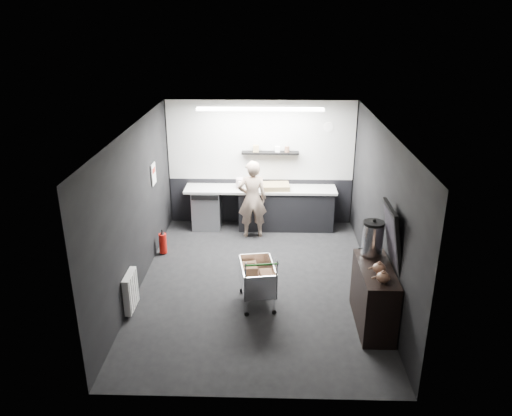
{
  "coord_description": "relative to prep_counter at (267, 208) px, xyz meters",
  "views": [
    {
      "loc": [
        0.19,
        -7.54,
        4.37
      ],
      "look_at": [
        -0.03,
        0.4,
        1.24
      ],
      "focal_mm": 35.0,
      "sensor_mm": 36.0,
      "label": 1
    }
  ],
  "objects": [
    {
      "name": "wall_left",
      "position": [
        -2.14,
        -2.42,
        0.89
      ],
      "size": [
        0.0,
        5.5,
        5.5
      ],
      "primitive_type": "plane",
      "rotation": [
        1.57,
        0.0,
        1.57
      ],
      "color": "black",
      "rests_on": "floor"
    },
    {
      "name": "floor",
      "position": [
        -0.14,
        -2.42,
        -0.46
      ],
      "size": [
        5.5,
        5.5,
        0.0
      ],
      "primitive_type": "plane",
      "color": "black",
      "rests_on": "ground"
    },
    {
      "name": "white_container",
      "position": [
        -0.49,
        -0.05,
        0.53
      ],
      "size": [
        0.22,
        0.17,
        0.18
      ],
      "primitive_type": "cube",
      "rotation": [
        0.0,
        0.0,
        0.07
      ],
      "color": "white",
      "rests_on": "prep_counter"
    },
    {
      "name": "shopping_cart",
      "position": [
        -0.12,
        -3.04,
        -0.01
      ],
      "size": [
        0.63,
        0.93,
        0.94
      ],
      "color": "silver",
      "rests_on": "floor"
    },
    {
      "name": "radiator",
      "position": [
        -2.08,
        -3.32,
        -0.11
      ],
      "size": [
        0.1,
        0.5,
        0.6
      ],
      "primitive_type": "cube",
      "color": "white",
      "rests_on": "wall_left"
    },
    {
      "name": "poster_red_band",
      "position": [
        -2.11,
        -1.12,
        1.16
      ],
      "size": [
        0.02,
        0.22,
        0.1
      ],
      "primitive_type": "cube",
      "color": "red",
      "rests_on": "poster"
    },
    {
      "name": "cardboard_box",
      "position": [
        0.19,
        -0.05,
        0.5
      ],
      "size": [
        0.58,
        0.46,
        0.11
      ],
      "primitive_type": "cube",
      "rotation": [
        0.0,
        0.0,
        0.06
      ],
      "color": "#90794D",
      "rests_on": "prep_counter"
    },
    {
      "name": "wall_front",
      "position": [
        -0.14,
        -5.17,
        0.89
      ],
      "size": [
        5.5,
        0.0,
        5.5
      ],
      "primitive_type": "plane",
      "rotation": [
        -1.57,
        0.0,
        0.0
      ],
      "color": "black",
      "rests_on": "floor"
    },
    {
      "name": "ceiling",
      "position": [
        -0.14,
        -2.42,
        2.24
      ],
      "size": [
        5.5,
        5.5,
        0.0
      ],
      "primitive_type": "plane",
      "rotation": [
        3.14,
        0.0,
        0.0
      ],
      "color": "silver",
      "rests_on": "wall_back"
    },
    {
      "name": "poster",
      "position": [
        -2.12,
        -1.12,
        1.09
      ],
      "size": [
        0.02,
        0.3,
        0.4
      ],
      "primitive_type": "cube",
      "color": "white",
      "rests_on": "wall_left"
    },
    {
      "name": "wall_back",
      "position": [
        -0.14,
        0.33,
        0.89
      ],
      "size": [
        5.5,
        0.0,
        5.5
      ],
      "primitive_type": "plane",
      "rotation": [
        1.57,
        0.0,
        0.0
      ],
      "color": "black",
      "rests_on": "floor"
    },
    {
      "name": "person",
      "position": [
        -0.29,
        -0.45,
        0.36
      ],
      "size": [
        0.64,
        0.47,
        1.63
      ],
      "primitive_type": "imported",
      "rotation": [
        0.0,
        0.0,
        3.28
      ],
      "color": "beige",
      "rests_on": "floor"
    },
    {
      "name": "pink_tub",
      "position": [
        -0.55,
        0.0,
        0.55
      ],
      "size": [
        0.21,
        0.21,
        0.21
      ],
      "primitive_type": "cylinder",
      "color": "beige",
      "rests_on": "prep_counter"
    },
    {
      "name": "wall_clock",
      "position": [
        1.26,
        0.3,
        1.69
      ],
      "size": [
        0.2,
        0.03,
        0.2
      ],
      "primitive_type": "cylinder",
      "rotation": [
        1.57,
        0.0,
        0.0
      ],
      "color": "white",
      "rests_on": "wall_back"
    },
    {
      "name": "dado_panel",
      "position": [
        -0.14,
        0.31,
        0.04
      ],
      "size": [
        3.95,
        0.02,
        1.0
      ],
      "primitive_type": "cube",
      "color": "black",
      "rests_on": "wall_back"
    },
    {
      "name": "sideboard",
      "position": [
        1.62,
        -3.54,
        0.14
      ],
      "size": [
        0.54,
        1.26,
        1.88
      ],
      "color": "black",
      "rests_on": "floor"
    },
    {
      "name": "prep_counter",
      "position": [
        0.0,
        0.0,
        0.0
      ],
      "size": [
        3.2,
        0.61,
        0.9
      ],
      "color": "black",
      "rests_on": "floor"
    },
    {
      "name": "wall_right",
      "position": [
        1.86,
        -2.42,
        0.89
      ],
      "size": [
        0.0,
        5.5,
        5.5
      ],
      "primitive_type": "plane",
      "rotation": [
        1.57,
        0.0,
        -1.57
      ],
      "color": "black",
      "rests_on": "floor"
    },
    {
      "name": "kitchen_wall_panel",
      "position": [
        -0.14,
        0.31,
        1.39
      ],
      "size": [
        3.95,
        0.02,
        1.7
      ],
      "primitive_type": "cube",
      "color": "beige",
      "rests_on": "wall_back"
    },
    {
      "name": "ceiling_strip",
      "position": [
        -0.14,
        -0.57,
        2.21
      ],
      "size": [
        2.4,
        0.2,
        0.04
      ],
      "primitive_type": "cube",
      "color": "white",
      "rests_on": "ceiling"
    },
    {
      "name": "fire_extinguisher",
      "position": [
        -1.99,
        -1.33,
        -0.22
      ],
      "size": [
        0.15,
        0.15,
        0.48
      ],
      "color": "#B5130C",
      "rests_on": "floor"
    },
    {
      "name": "floating_shelf",
      "position": [
        0.06,
        0.2,
        1.16
      ],
      "size": [
        1.2,
        0.22,
        0.04
      ],
      "primitive_type": "cube",
      "color": "black",
      "rests_on": "wall_back"
    }
  ]
}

